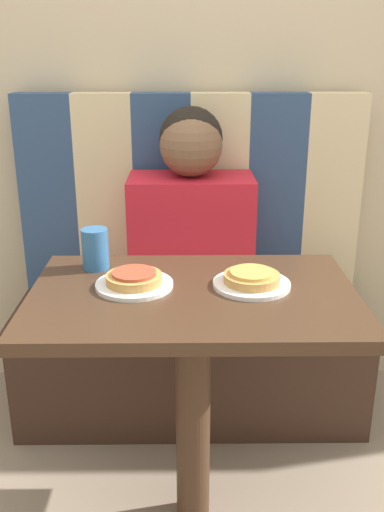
{
  "coord_description": "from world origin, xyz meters",
  "views": [
    {
      "loc": [
        -0.02,
        -1.39,
        1.36
      ],
      "look_at": [
        0.0,
        0.28,
        0.75
      ],
      "focal_mm": 40.0,
      "sensor_mm": 36.0,
      "label": 1
    }
  ],
  "objects_px": {
    "pizza_right": "(252,277)",
    "drinking_cup": "(95,249)",
    "pizza_left": "(134,278)",
    "plate_left": "(134,285)",
    "person": "(191,215)",
    "plate_right": "(252,284)"
  },
  "relations": [
    {
      "from": "pizza_left",
      "to": "drinking_cup",
      "type": "relative_size",
      "value": 1.27
    },
    {
      "from": "person",
      "to": "pizza_left",
      "type": "xyz_separation_m",
      "value": [
        -0.16,
        -0.53,
        -0.02
      ]
    },
    {
      "from": "drinking_cup",
      "to": "pizza_right",
      "type": "bearing_deg",
      "value": -17.66
    },
    {
      "from": "plate_left",
      "to": "drinking_cup",
      "type": "distance_m",
      "value": 0.2
    },
    {
      "from": "pizza_left",
      "to": "drinking_cup",
      "type": "height_order",
      "value": "drinking_cup"
    },
    {
      "from": "pizza_left",
      "to": "plate_left",
      "type": "bearing_deg",
      "value": -90.0
    },
    {
      "from": "pizza_right",
      "to": "drinking_cup",
      "type": "xyz_separation_m",
      "value": [
        -0.44,
        0.14,
        0.03
      ]
    },
    {
      "from": "plate_left",
      "to": "pizza_right",
      "type": "height_order",
      "value": "pizza_right"
    },
    {
      "from": "pizza_left",
      "to": "pizza_right",
      "type": "distance_m",
      "value": 0.32
    },
    {
      "from": "plate_left",
      "to": "drinking_cup",
      "type": "relative_size",
      "value": 1.76
    },
    {
      "from": "pizza_left",
      "to": "pizza_right",
      "type": "xyz_separation_m",
      "value": [
        0.32,
        0.0,
        0.0
      ]
    },
    {
      "from": "plate_left",
      "to": "drinking_cup",
      "type": "height_order",
      "value": "drinking_cup"
    },
    {
      "from": "plate_right",
      "to": "pizza_right",
      "type": "height_order",
      "value": "pizza_right"
    },
    {
      "from": "pizza_left",
      "to": "drinking_cup",
      "type": "distance_m",
      "value": 0.19
    },
    {
      "from": "plate_left",
      "to": "plate_right",
      "type": "height_order",
      "value": "same"
    },
    {
      "from": "pizza_right",
      "to": "plate_right",
      "type": "bearing_deg",
      "value": -90.0
    },
    {
      "from": "pizza_right",
      "to": "drinking_cup",
      "type": "height_order",
      "value": "drinking_cup"
    },
    {
      "from": "person",
      "to": "plate_right",
      "type": "relative_size",
      "value": 3.41
    },
    {
      "from": "person",
      "to": "pizza_right",
      "type": "bearing_deg",
      "value": -73.27
    },
    {
      "from": "plate_right",
      "to": "drinking_cup",
      "type": "xyz_separation_m",
      "value": [
        -0.44,
        0.14,
        0.05
      ]
    },
    {
      "from": "plate_left",
      "to": "pizza_right",
      "type": "distance_m",
      "value": 0.32
    },
    {
      "from": "person",
      "to": "drinking_cup",
      "type": "distance_m",
      "value": 0.48
    }
  ]
}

